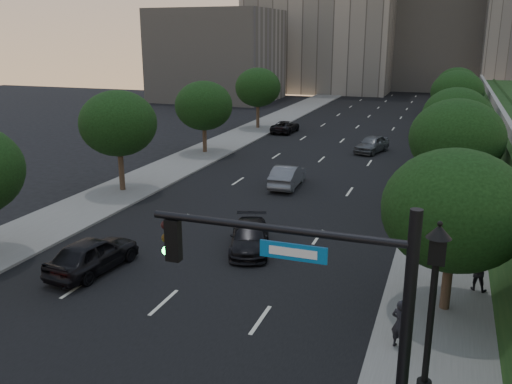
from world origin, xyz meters
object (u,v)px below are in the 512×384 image
at_px(street_lamp, 430,329).
at_px(traffic_signal_mast, 348,359).
at_px(sedan_near_left, 93,254).
at_px(sedan_far_right, 372,144).
at_px(pedestrian_c, 425,228).
at_px(sedan_near_right, 250,237).
at_px(sedan_far_left, 285,127).
at_px(pedestrian_b, 478,271).
at_px(sedan_mid_left, 287,176).
at_px(pedestrian_a, 400,324).

bearing_deg(street_lamp, traffic_signal_mast, -112.37).
relative_size(sedan_near_left, sedan_far_right, 1.04).
relative_size(street_lamp, pedestrian_c, 3.65).
height_order(sedan_near_right, pedestrian_c, pedestrian_c).
height_order(street_lamp, pedestrian_c, street_lamp).
bearing_deg(sedan_near_right, traffic_signal_mast, -79.47).
relative_size(sedan_near_right, pedestrian_c, 2.91).
relative_size(sedan_far_left, pedestrian_b, 2.79).
relative_size(traffic_signal_mast, sedan_mid_left, 1.52).
distance_m(pedestrian_a, pedestrian_b, 5.97).
height_order(street_lamp, sedan_far_left, street_lamp).
bearing_deg(traffic_signal_mast, sedan_far_left, 108.22).
relative_size(street_lamp, sedan_mid_left, 1.22).
xyz_separation_m(sedan_mid_left, pedestrian_b, (11.79, -12.84, 0.21)).
bearing_deg(sedan_near_left, pedestrian_b, -162.07).
bearing_deg(traffic_signal_mast, sedan_far_right, 97.13).
height_order(traffic_signal_mast, street_lamp, traffic_signal_mast).
height_order(sedan_far_right, pedestrian_a, pedestrian_a).
bearing_deg(pedestrian_b, street_lamp, 93.29).
xyz_separation_m(sedan_far_right, pedestrian_c, (5.64, -21.73, 0.16)).
height_order(traffic_signal_mast, sedan_far_right, traffic_signal_mast).
bearing_deg(sedan_far_left, pedestrian_a, 113.93).
bearing_deg(sedan_far_right, traffic_signal_mast, -66.69).
bearing_deg(sedan_far_right, pedestrian_b, -57.02).
xyz_separation_m(sedan_near_right, pedestrian_c, (7.92, 3.40, 0.27)).
distance_m(sedan_mid_left, sedan_near_right, 11.72).
bearing_deg(sedan_far_right, street_lamp, -63.50).
xyz_separation_m(street_lamp, sedan_mid_left, (-10.15, 21.18, -1.88)).
bearing_deg(sedan_near_right, pedestrian_c, 5.67).
bearing_deg(sedan_far_right, sedan_far_left, 160.77).
bearing_deg(sedan_mid_left, sedan_near_left, 73.52).
relative_size(traffic_signal_mast, sedan_near_right, 1.56).
bearing_deg(sedan_near_right, pedestrian_b, -24.40).
bearing_deg(sedan_mid_left, sedan_far_right, -108.23).
bearing_deg(sedan_far_left, street_lamp, 113.61).
bearing_deg(sedan_far_right, pedestrian_c, -59.26).
height_order(sedan_near_left, sedan_far_right, sedan_near_left).
height_order(traffic_signal_mast, sedan_near_left, traffic_signal_mast).
distance_m(sedan_far_right, pedestrian_b, 27.53).
bearing_deg(sedan_near_left, sedan_near_right, -134.72).
xyz_separation_m(traffic_signal_mast, sedan_far_right, (-4.80, 38.38, -2.91)).
xyz_separation_m(sedan_far_left, pedestrian_c, (15.88, -29.01, 0.28)).
bearing_deg(sedan_far_left, traffic_signal_mast, 110.32).
bearing_deg(sedan_near_left, sedan_far_right, -99.13).
distance_m(street_lamp, sedan_mid_left, 23.56).
bearing_deg(pedestrian_c, sedan_far_left, -72.87).
bearing_deg(sedan_far_left, sedan_near_right, 105.89).
xyz_separation_m(street_lamp, pedestrian_c, (-0.67, 12.97, -1.72)).
distance_m(sedan_mid_left, pedestrian_c, 12.54).
relative_size(traffic_signal_mast, pedestrian_b, 4.26).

